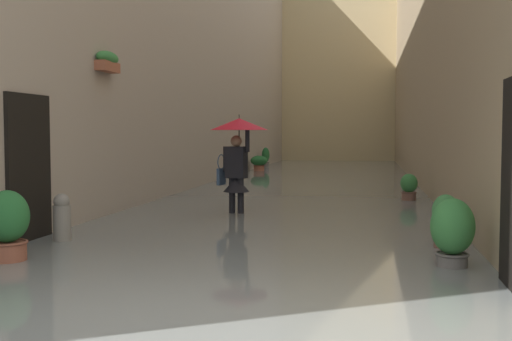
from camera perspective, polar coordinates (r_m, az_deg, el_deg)
The scene contains 13 objects.
ground_plane at distance 19.60m, azimuth 5.35°, elevation -1.38°, with size 74.44×74.44×0.00m, color gray.
flood_water at distance 19.60m, azimuth 5.35°, elevation -1.20°, with size 6.96×35.78×0.13m, color slate.
building_facade_left at distance 19.84m, azimuth 17.23°, elevation 12.27°, with size 2.04×33.78×9.48m.
building_facade_right at distance 20.70m, azimuth -6.01°, elevation 15.21°, with size 2.04×33.78×11.74m.
building_facade_far at distance 35.54m, azimuth 7.61°, elevation 10.15°, with size 9.76×1.80×11.62m, color tan.
person_wading at distance 11.75m, azimuth -1.68°, elevation 2.41°, with size 1.10×1.10×2.00m.
potted_plant_mid_left at distance 8.65m, azimuth 16.97°, elevation -4.63°, with size 0.36×0.36×0.84m.
potted_plant_near_right at distance 24.94m, azimuth 0.27°, elevation 0.69°, with size 0.67×0.67×0.74m.
potted_plant_far_right at distance 27.14m, azimuth 0.89°, elevation 1.10°, with size 0.34×0.34×1.02m.
potted_plant_far_left at distance 14.51m, azimuth 13.83°, elevation -1.61°, with size 0.39×0.39×0.73m.
potted_plant_mid_right at distance 8.01m, azimuth -21.83°, elevation -4.91°, with size 0.52×0.52×0.97m.
potted_plant_near_left at distance 7.46m, azimuth 17.55°, elevation -5.54°, with size 0.50×0.50×0.91m.
mooring_bollard at distance 9.24m, azimuth -17.35°, elevation -4.49°, with size 0.25×0.25×0.80m.
Camera 1 is at (-1.66, 4.58, 1.65)m, focal length 43.67 mm.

